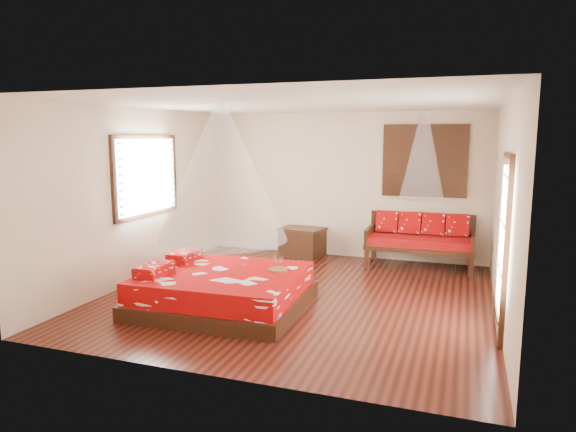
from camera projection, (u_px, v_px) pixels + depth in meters
name	position (u px, v px, depth m)	size (l,w,h in m)	color
room	(299.00, 202.00, 7.42)	(5.54, 5.54, 2.84)	black
bed	(222.00, 289.00, 7.09)	(2.26, 2.05, 0.65)	black
daybed	(420.00, 238.00, 9.28)	(1.89, 0.84, 0.97)	black
storage_chest	(302.00, 242.00, 10.12)	(0.94, 0.76, 0.57)	black
shutter_panel	(425.00, 161.00, 9.38)	(1.52, 0.06, 1.32)	black
window_left	(147.00, 176.00, 8.44)	(0.10, 1.74, 1.34)	black
glazed_door	(503.00, 246.00, 6.03)	(0.08, 1.02, 2.16)	black
wine_tray	(278.00, 267.00, 7.10)	(0.27, 0.27, 0.22)	brown
mosquito_net_main	(221.00, 174.00, 6.84)	(1.77, 1.77, 1.80)	white
mosquito_net_daybed	(423.00, 156.00, 8.93)	(0.77, 0.77, 1.50)	white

